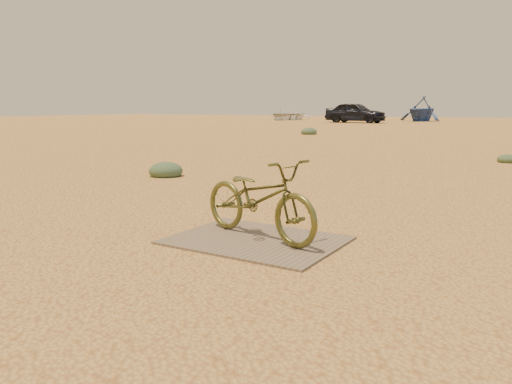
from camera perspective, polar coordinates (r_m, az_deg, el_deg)
The scene contains 9 objects.
ground at distance 4.99m, azimuth -5.43°, elevation -5.30°, with size 120.00×120.00×0.00m, color tan.
plywood_board at distance 4.86m, azimuth 0.00°, elevation -5.52°, with size 1.60×1.21×0.02m, color brown.
bicycle at distance 4.83m, azimuth 0.34°, elevation -0.69°, with size 0.52×1.50×0.79m, color #515021.
car at distance 41.07m, azimuth 11.29°, elevation 8.90°, with size 1.91×4.75×1.62m, color black.
boat_near_left at distance 48.71m, azimuth 3.45°, elevation 8.82°, with size 3.51×4.91×1.02m, color silver.
boat_far_left at distance 46.53m, azimuth 18.41°, elevation 9.03°, with size 3.59×4.16×2.19m, color #2F487F.
kale_a at distance 9.52m, azimuth -10.25°, elevation 1.80°, with size 0.63×0.63×0.35m, color #4F6142.
kale_b at distance 13.04m, azimuth 26.77°, elevation 3.03°, with size 0.45×0.45×0.25m, color #4F6142.
kale_c at distance 23.58m, azimuth 6.06°, elevation 6.56°, with size 0.74×0.74×0.41m, color #4F6142.
Camera 1 is at (2.92, -3.84, 1.29)m, focal length 35.00 mm.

